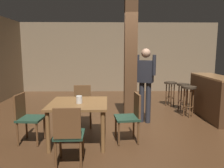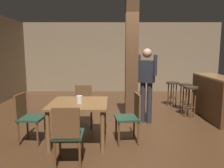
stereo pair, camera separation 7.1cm
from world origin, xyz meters
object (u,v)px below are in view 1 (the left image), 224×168
(standing_person, at_px, (145,80))
(bar_counter, at_px, (210,97))
(chair_south, at_px, (69,133))
(bar_stool_far, at_px, (170,88))
(napkin_cup, at_px, (79,100))
(dining_table, at_px, (79,108))
(bar_stool_mid, at_px, (183,91))
(chair_north, at_px, (82,103))
(bar_stool_near, at_px, (189,94))
(chair_east, at_px, (131,115))
(chair_west, at_px, (27,116))

(standing_person, distance_m, bar_counter, 1.79)
(chair_south, bearing_deg, bar_stool_far, 55.00)
(bar_stool_far, bearing_deg, napkin_cup, -131.71)
(dining_table, relative_size, napkin_cup, 7.76)
(dining_table, xyz_separation_m, bar_stool_far, (2.43, 2.64, -0.07))
(napkin_cup, xyz_separation_m, bar_stool_mid, (2.61, 2.16, -0.24))
(dining_table, bearing_deg, bar_counter, 24.77)
(chair_north, relative_size, napkin_cup, 6.68)
(chair_south, bearing_deg, bar_stool_near, 42.43)
(bar_stool_far, bearing_deg, standing_person, -123.80)
(standing_person, height_order, bar_counter, standing_person)
(chair_east, xyz_separation_m, standing_person, (0.44, 1.09, 0.50))
(chair_north, bearing_deg, chair_east, -42.00)
(chair_north, distance_m, bar_stool_near, 2.69)
(chair_west, height_order, bar_stool_mid, chair_west)
(dining_table, distance_m, chair_south, 0.89)
(chair_south, height_order, chair_east, same)
(napkin_cup, height_order, bar_counter, bar_counter)
(chair_south, relative_size, bar_counter, 0.52)
(standing_person, relative_size, bar_stool_far, 2.33)
(bar_counter, bearing_deg, napkin_cup, -154.07)
(bar_counter, bearing_deg, dining_table, -155.23)
(napkin_cup, height_order, bar_stool_far, napkin_cup)
(chair_south, xyz_separation_m, bar_stool_mid, (2.66, 2.97, 0.06))
(dining_table, relative_size, chair_west, 1.16)
(chair_west, relative_size, bar_stool_near, 1.13)
(dining_table, height_order, bar_stool_mid, bar_stool_mid)
(dining_table, bearing_deg, bar_stool_mid, 38.58)
(chair_north, distance_m, bar_stool_far, 3.02)
(dining_table, height_order, standing_person, standing_person)
(bar_counter, distance_m, bar_stool_near, 0.51)
(standing_person, bearing_deg, dining_table, -142.04)
(chair_east, bearing_deg, bar_stool_near, 42.84)
(napkin_cup, bearing_deg, bar_stool_far, 48.29)
(bar_stool_near, height_order, bar_stool_far, bar_stool_near)
(chair_east, height_order, napkin_cup, chair_east)
(chair_west, relative_size, bar_counter, 0.52)
(bar_counter, bearing_deg, chair_west, -160.31)
(standing_person, relative_size, bar_stool_mid, 2.24)
(dining_table, height_order, bar_counter, bar_counter)
(chair_west, bearing_deg, chair_south, -43.31)
(chair_east, xyz_separation_m, bar_counter, (2.13, 1.42, 0.03))
(chair_north, xyz_separation_m, napkin_cup, (0.06, -0.96, 0.30))
(chair_south, xyz_separation_m, bar_stool_far, (2.46, 3.51, 0.05))
(standing_person, xyz_separation_m, bar_counter, (1.69, 0.34, -0.47))
(bar_stool_near, bearing_deg, chair_north, -166.66)
(standing_person, bearing_deg, napkin_cup, -139.94)
(napkin_cup, bearing_deg, bar_counter, 25.93)
(chair_north, height_order, bar_counter, bar_counter)
(chair_west, relative_size, bar_stool_mid, 1.16)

